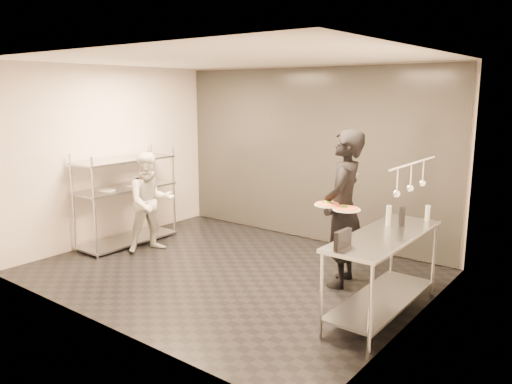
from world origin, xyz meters
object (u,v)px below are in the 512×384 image
Objects in this scene: prep_counter at (383,260)px; bottle_clear at (428,213)px; pos_monitor at (343,239)px; chef at (150,202)px; pizza_plate_far at (346,209)px; bottle_green at (389,215)px; salad_plate at (347,172)px; pizza_plate_near at (327,204)px; pass_rack at (126,196)px; bottle_dark at (402,217)px; waiter at (343,209)px.

bottle_clear is (0.17, 0.80, 0.39)m from prep_counter.
chef is at bearing 171.21° from pos_monitor.
pizza_plate_far is 1.50× the size of bottle_green.
pos_monitor is at bearing -63.50° from salad_plate.
pizza_plate_near is at bearing -177.08° from bottle_green.
pizza_plate_far is at bearing -62.25° from salad_plate.
bottle_clear is at bearing 56.79° from bottle_green.
pass_rack is 6.88× the size of bottle_dark.
bottle_dark is (0.66, 0.05, -0.01)m from pizza_plate_far.
bottle_green reaches higher than pizza_plate_far.
pass_rack is 0.82× the size of waiter.
chef reaches higher than pizza_plate_near.
salad_plate is at bearing 118.76° from pos_monitor.
bottle_dark is at bearing -25.38° from salad_plate.
bottle_clear is (1.05, 0.48, -0.05)m from pizza_plate_near.
pizza_plate_near is at bearing 179.43° from pizza_plate_far.
bottle_green is at bearing -30.05° from salad_plate.
pizza_plate_near is 0.96× the size of pizza_plate_far.
chef is at bearing -179.77° from prep_counter.
bottle_green reaches higher than pizza_plate_near.
chef is at bearing -174.07° from bottle_green.
prep_counter is 6.38× the size of salad_plate.
pass_rack is 0.60m from chef.
chef is at bearing -174.19° from bottle_dark.
bottle_green is at bearing 4.92° from pass_rack.
salad_plate is at bearing -51.19° from chef.
pass_rack is 3.48m from pizza_plate_near.
waiter reaches higher than pass_rack.
pizza_plate_near is 1.29m from pos_monitor.
salad_plate is (-0.10, 0.26, 0.42)m from waiter.
pizza_plate_near is 1.16m from bottle_clear.
prep_counter is at bearing 40.92° from waiter.
prep_counter is 7.17× the size of pos_monitor.
pos_monitor is (3.61, -0.70, 0.26)m from chef.
pass_rack is 0.89× the size of prep_counter.
pos_monitor is (-0.12, -0.72, 0.38)m from prep_counter.
pass_rack is at bearing -95.82° from waiter.
pass_rack is 7.21× the size of bottle_green.
pass_rack is 4.28m from pos_monitor.
pizza_plate_far is 0.51m from bottle_green.
salad_plate reaches higher than pos_monitor.
chef is at bearing -168.20° from bottle_clear.
bottle_green is (-0.12, 0.36, 0.41)m from prep_counter.
pos_monitor is at bearing -9.67° from pass_rack.
waiter is at bearing 65.18° from pizza_plate_near.
waiter is 0.25m from pizza_plate_near.
bottle_green is at bearing 108.07° from prep_counter.
bottle_green is at bearing -61.21° from chef.
pizza_plate_near reaches higher than pizza_plate_far.
bottle_green is at bearing 92.13° from pos_monitor.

